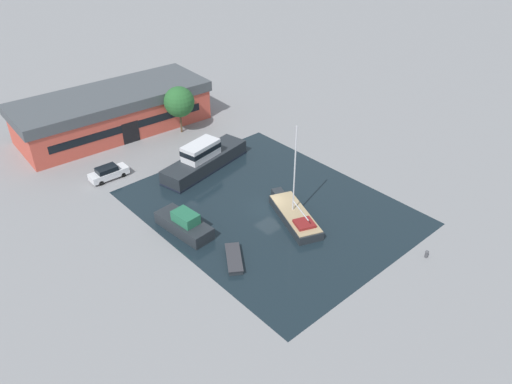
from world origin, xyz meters
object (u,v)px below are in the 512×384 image
at_px(quay_tree_near_building, 179,102).
at_px(cabin_boat, 184,224).
at_px(sailboat_moored, 294,215).
at_px(small_dinghy, 234,259).
at_px(parked_car, 108,173).
at_px(warehouse_building, 113,111).
at_px(motor_cruiser, 204,159).

bearing_deg(quay_tree_near_building, cabin_boat, -124.06).
bearing_deg(sailboat_moored, small_dinghy, -152.85).
relative_size(small_dinghy, cabin_boat, 0.62).
distance_m(parked_car, cabin_boat, 14.76).
distance_m(quay_tree_near_building, sailboat_moored, 26.13).
relative_size(parked_car, sailboat_moored, 0.44).
bearing_deg(warehouse_building, small_dinghy, -96.18).
height_order(warehouse_building, small_dinghy, warehouse_building).
bearing_deg(cabin_boat, sailboat_moored, -36.44).
relative_size(quay_tree_near_building, motor_cruiser, 0.52).
distance_m(motor_cruiser, cabin_boat, 12.92).
relative_size(warehouse_building, quay_tree_near_building, 4.08).
height_order(quay_tree_near_building, cabin_boat, quay_tree_near_building).
distance_m(warehouse_building, parked_car, 13.83).
relative_size(motor_cruiser, small_dinghy, 3.03).
xyz_separation_m(motor_cruiser, small_dinghy, (-8.54, -16.01, -1.07)).
distance_m(parked_car, small_dinghy, 21.85).
relative_size(quay_tree_near_building, parked_car, 1.42).
distance_m(parked_car, sailboat_moored, 23.49).
bearing_deg(sailboat_moored, parked_car, 138.73).
bearing_deg(quay_tree_near_building, warehouse_building, 133.96).
bearing_deg(warehouse_building, motor_cruiser, -77.29).
height_order(sailboat_moored, cabin_boat, sailboat_moored).
xyz_separation_m(warehouse_building, small_dinghy, (-5.75, -33.37, -2.59)).
xyz_separation_m(quay_tree_near_building, motor_cruiser, (-3.84, -10.49, -3.23)).
relative_size(warehouse_building, small_dinghy, 6.36).
height_order(quay_tree_near_building, sailboat_moored, sailboat_moored).
distance_m(warehouse_building, quay_tree_near_building, 9.70).
bearing_deg(warehouse_building, parked_car, -118.61).
bearing_deg(cabin_boat, quay_tree_near_building, 51.39).
height_order(warehouse_building, quay_tree_near_building, quay_tree_near_building).
height_order(parked_car, small_dinghy, parked_car).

